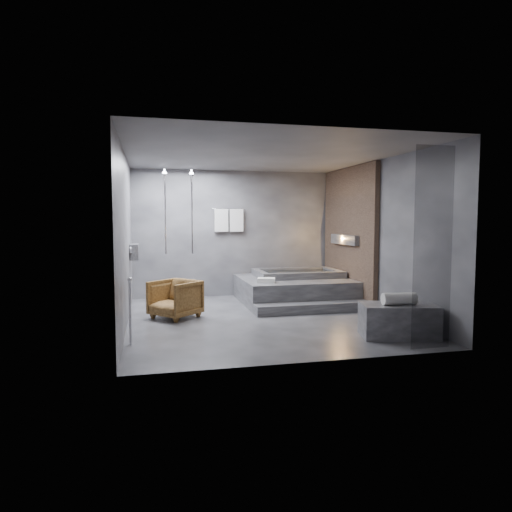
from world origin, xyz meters
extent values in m
plane|color=#2D2D2F|center=(0.00, 0.00, 0.00)|extent=(5.00, 5.00, 0.00)
cube|color=#4B4B4D|center=(0.00, 0.00, 2.80)|extent=(4.50, 5.00, 0.04)
cube|color=#37373C|center=(0.00, 2.50, 1.40)|extent=(4.50, 0.04, 2.80)
cube|color=#37373C|center=(0.00, -2.50, 1.40)|extent=(4.50, 0.04, 2.80)
cube|color=#37373C|center=(-2.25, 0.00, 1.40)|extent=(0.04, 5.00, 2.80)
cube|color=#37373C|center=(2.25, 0.00, 1.40)|extent=(0.04, 5.00, 2.80)
cube|color=#8A6951|center=(2.19, 1.25, 1.40)|extent=(0.10, 2.40, 2.78)
cube|color=#FF9938|center=(2.11, 1.25, 1.30)|extent=(0.14, 1.20, 0.20)
cube|color=gray|center=(-2.16, 1.40, 1.10)|extent=(0.16, 0.42, 0.30)
imported|color=beige|center=(-2.15, 1.30, 1.05)|extent=(0.08, 0.08, 0.21)
imported|color=beige|center=(-2.15, 1.50, 1.03)|extent=(0.07, 0.07, 0.15)
cylinder|color=silver|center=(-1.00, 2.05, 1.90)|extent=(0.04, 0.04, 1.80)
cylinder|color=silver|center=(-1.55, 2.05, 1.90)|extent=(0.04, 0.04, 1.80)
cylinder|color=silver|center=(-0.15, 2.44, 1.95)|extent=(0.75, 0.02, 0.02)
cube|color=white|center=(-0.32, 2.42, 1.70)|extent=(0.30, 0.06, 0.50)
cube|color=white|center=(0.02, 2.42, 1.70)|extent=(0.30, 0.06, 0.50)
cylinder|color=silver|center=(-2.15, -1.20, 0.45)|extent=(0.04, 0.04, 0.90)
cube|color=black|center=(1.65, -2.45, 1.35)|extent=(0.55, 0.01, 2.60)
cube|color=#323234|center=(1.05, 1.45, 0.25)|extent=(2.20, 2.00, 0.50)
cube|color=#323234|center=(1.05, 0.27, 0.09)|extent=(2.20, 0.36, 0.18)
cube|color=#38373A|center=(1.66, -1.66, 0.24)|extent=(1.18, 0.83, 0.48)
imported|color=#402710|center=(-1.46, 0.40, 0.33)|extent=(1.03, 1.02, 0.67)
cylinder|color=silver|center=(1.64, -1.70, 0.57)|extent=(0.51, 0.23, 0.18)
cube|color=silver|center=(0.31, 0.89, 0.54)|extent=(0.39, 0.33, 0.09)
camera|label=1|loc=(-1.87, -7.59, 1.72)|focal=32.00mm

